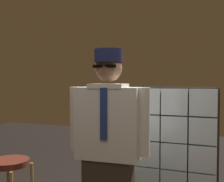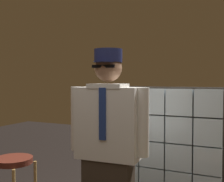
# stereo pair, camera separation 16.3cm
# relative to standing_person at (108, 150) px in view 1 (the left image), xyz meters

# --- Properties ---
(glass_block_wall) EXTENTS (1.40, 0.10, 1.40)m
(glass_block_wall) POSITION_rel_standing_person_xyz_m (0.13, 0.79, -0.20)
(glass_block_wall) COLOR silver
(glass_block_wall) RESTS_ON ground
(standing_person) EXTENTS (0.68, 0.30, 1.69)m
(standing_person) POSITION_rel_standing_person_xyz_m (0.00, 0.00, 0.00)
(standing_person) COLOR #382D23
(standing_person) RESTS_ON ground
(bar_stool) EXTENTS (0.34, 0.34, 0.76)m
(bar_stool) POSITION_rel_standing_person_xyz_m (-0.87, -0.16, -0.32)
(bar_stool) COLOR #592319
(bar_stool) RESTS_ON ground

